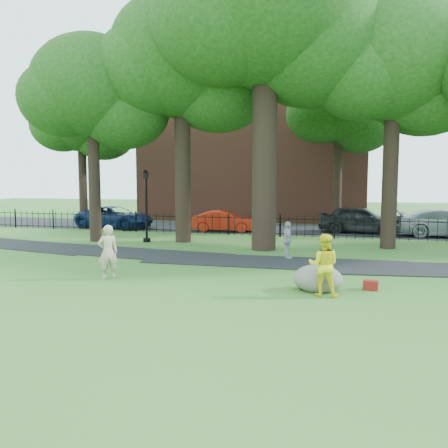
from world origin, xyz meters
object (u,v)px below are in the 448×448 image
(man, at_px, (324,265))
(boulder, at_px, (318,277))
(big_tree, at_px, (269,20))
(red_sedan, at_px, (225,221))
(woman, at_px, (108,252))
(lamppost, at_px, (146,207))

(man, relative_size, boulder, 1.22)
(big_tree, distance_m, red_sedan, 12.05)
(boulder, height_order, red_sedan, red_sedan)
(red_sedan, bearing_deg, man, -159.84)
(woman, xyz_separation_m, man, (6.70, -0.29, -0.02))
(boulder, relative_size, lamppost, 0.37)
(woman, xyz_separation_m, lamppost, (-2.65, 8.26, 0.96))
(woman, distance_m, lamppost, 8.73)
(man, relative_size, lamppost, 0.45)
(woman, height_order, red_sedan, woman)
(big_tree, xyz_separation_m, woman, (-3.78, -7.42, -9.28))
(woman, bearing_deg, big_tree, -156.85)
(woman, height_order, man, woman)
(woman, height_order, boulder, woman)
(lamppost, distance_m, red_sedan, 6.26)
(man, xyz_separation_m, lamppost, (-9.35, 8.55, 0.98))
(lamppost, bearing_deg, boulder, -56.60)
(woman, relative_size, boulder, 1.25)
(boulder, bearing_deg, man, -70.12)
(big_tree, xyz_separation_m, red_sedan, (-3.80, 6.41, -9.48))
(boulder, bearing_deg, big_tree, 110.82)
(lamppost, bearing_deg, big_tree, -22.78)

